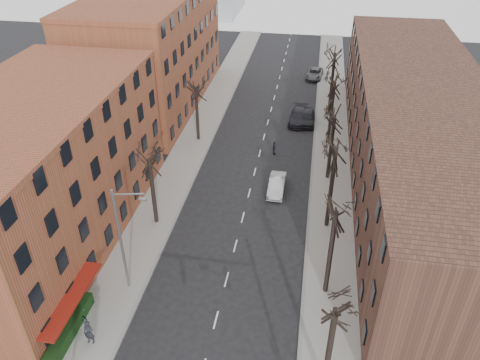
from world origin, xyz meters
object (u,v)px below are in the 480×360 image
at_px(parked_car_near, 307,117).
at_px(parked_car_mid, 298,117).
at_px(silver_sedan, 277,185).
at_px(bicycle, 77,314).
at_px(pedestrian_a, 89,332).

bearing_deg(parked_car_near, parked_car_mid, 173.00).
bearing_deg(parked_car_near, silver_sedan, -98.99).
height_order(parked_car_near, bicycle, parked_car_near).
xyz_separation_m(silver_sedan, parked_car_mid, (1.17, 15.93, 0.05)).
relative_size(parked_car_mid, bicycle, 2.99).
height_order(parked_car_mid, bicycle, parked_car_mid).
relative_size(silver_sedan, parked_car_mid, 0.82).
xyz_separation_m(silver_sedan, pedestrian_a, (-10.46, -20.09, 0.41)).
bearing_deg(parked_car_near, pedestrian_a, -110.37).
height_order(parked_car_near, parked_car_mid, parked_car_near).
bearing_deg(parked_car_mid, parked_car_near, -2.73).
distance_m(pedestrian_a, bicycle, 2.51).
bearing_deg(silver_sedan, parked_car_mid, 86.31).
bearing_deg(silver_sedan, parked_car_near, 82.40).
distance_m(silver_sedan, pedestrian_a, 22.65).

